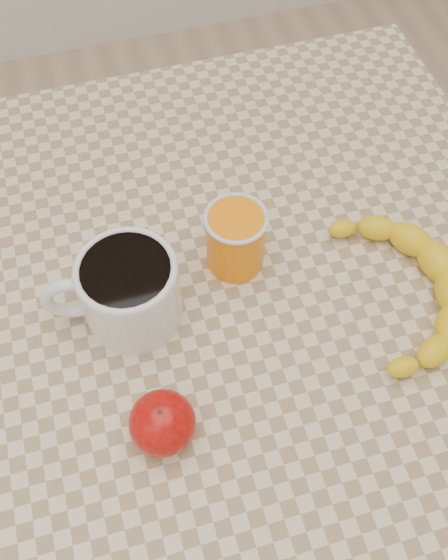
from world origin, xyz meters
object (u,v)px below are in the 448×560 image
object	(u,v)px
table	(224,324)
apple	(162,423)
banana	(405,289)
coffee_mug	(127,289)
orange_juice_glass	(236,239)

from	to	relation	value
table	apple	distance (m)	0.22
table	banana	xyz separation A→B (m)	(0.19, -0.07, 0.11)
apple	coffee_mug	bearing A→B (deg)	91.11
orange_juice_glass	table	bearing A→B (deg)	-124.12
coffee_mug	banana	xyz separation A→B (m)	(0.30, -0.07, -0.03)
orange_juice_glass	coffee_mug	bearing A→B (deg)	-164.64
coffee_mug	apple	bearing A→B (deg)	-88.89
banana	apple	bearing A→B (deg)	-152.72
table	banana	world-z (taller)	banana
coffee_mug	banana	bearing A→B (deg)	-12.53
apple	orange_juice_glass	bearing A→B (deg)	54.76
coffee_mug	orange_juice_glass	distance (m)	0.14
orange_juice_glass	banana	distance (m)	0.20
coffee_mug	banana	distance (m)	0.31
banana	coffee_mug	bearing A→B (deg)	179.73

